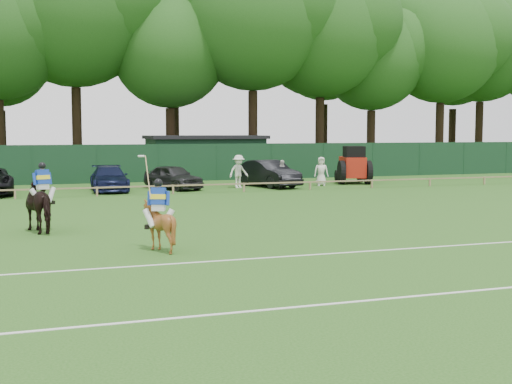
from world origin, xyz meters
name	(u,v)px	position (x,y,z in m)	size (l,w,h in m)	color
ground	(274,251)	(0.00, 0.00, 0.00)	(160.00, 160.00, 0.00)	#1E4C14
horse_dark	(43,205)	(-6.05, 5.95, 0.91)	(0.98, 2.14, 1.81)	black
horse_chestnut	(159,225)	(-3.09, 1.05, 0.72)	(1.16, 1.31, 1.44)	brown
sedan_navy	(109,179)	(-1.99, 20.99, 0.70)	(1.97, 4.84, 1.40)	#101634
hatch_grey	(173,177)	(1.64, 20.88, 0.71)	(1.68, 4.19, 1.43)	#2B2A2D
estate_black	(268,174)	(7.47, 20.74, 0.80)	(1.70, 4.88, 1.61)	black
spectator_left	(239,171)	(5.52, 20.59, 0.98)	(1.26, 0.73, 1.96)	silver
spectator_mid	(282,174)	(8.07, 20.09, 0.82)	(0.97, 0.40, 1.65)	beige
spectator_right	(321,171)	(10.81, 20.41, 0.89)	(0.87, 0.57, 1.78)	silver
rider_dark	(43,182)	(-6.04, 5.94, 1.69)	(0.92, 0.53, 1.41)	silver
rider_chestnut	(158,201)	(-3.10, 1.04, 1.41)	(0.91, 0.76, 2.05)	silver
pitch_lines	(326,275)	(0.00, -3.50, 0.01)	(60.00, 5.10, 0.01)	silver
pitch_rail	(154,186)	(0.00, 18.00, 0.45)	(62.10, 0.10, 0.50)	#997F5B
perimeter_fence	(128,163)	(0.00, 27.00, 1.25)	(92.08, 0.08, 2.50)	#14351E
utility_shed	(205,156)	(6.00, 30.00, 1.54)	(8.40, 4.40, 3.04)	#14331E
tree_row	(139,174)	(2.00, 35.00, 0.00)	(96.00, 12.00, 21.00)	#26561C
tractor	(353,166)	(13.47, 21.35, 1.14)	(2.57, 3.25, 2.41)	#AC1D0F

